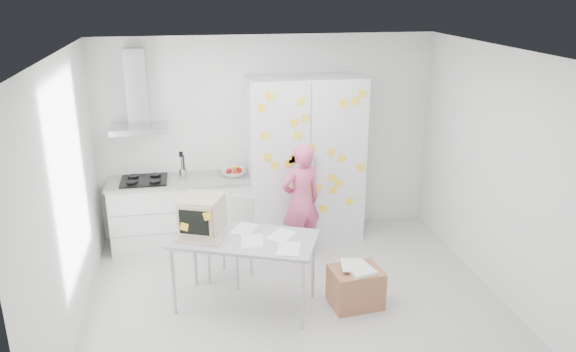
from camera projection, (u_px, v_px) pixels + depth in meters
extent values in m
cube|color=silver|center=(296.00, 302.00, 6.18)|extent=(4.50, 4.00, 0.02)
cube|color=white|center=(268.00, 137.00, 7.59)|extent=(4.50, 0.02, 2.70)
cube|color=white|center=(65.00, 201.00, 5.35)|extent=(0.02, 4.00, 2.70)
cube|color=white|center=(499.00, 174.00, 6.11)|extent=(0.02, 4.00, 2.70)
cube|color=white|center=(297.00, 53.00, 5.29)|extent=(4.50, 4.00, 0.02)
cube|color=white|center=(182.00, 213.00, 7.41)|extent=(1.80, 0.60, 0.88)
cube|color=gray|center=(181.00, 212.00, 7.08)|extent=(1.76, 0.01, 0.01)
cube|color=gray|center=(183.00, 232.00, 7.17)|extent=(1.76, 0.01, 0.01)
cube|color=#9E9E99|center=(180.00, 180.00, 7.25)|extent=(1.84, 0.63, 0.04)
cube|color=black|center=(144.00, 181.00, 7.17)|extent=(0.58, 0.50, 0.03)
cylinder|color=black|center=(132.00, 182.00, 7.03)|extent=(0.14, 0.14, 0.02)
cylinder|color=black|center=(155.00, 181.00, 7.07)|extent=(0.14, 0.14, 0.02)
cylinder|color=black|center=(133.00, 176.00, 7.25)|extent=(0.14, 0.14, 0.02)
cylinder|color=black|center=(155.00, 175.00, 7.30)|extent=(0.14, 0.14, 0.02)
cylinder|color=silver|center=(183.00, 174.00, 7.23)|extent=(0.10, 0.10, 0.14)
cylinder|color=black|center=(182.00, 166.00, 7.21)|extent=(0.01, 0.01, 0.30)
cylinder|color=black|center=(184.00, 167.00, 7.19)|extent=(0.01, 0.01, 0.30)
cylinder|color=black|center=(183.00, 166.00, 7.22)|extent=(0.01, 0.01, 0.30)
cube|color=black|center=(181.00, 154.00, 7.16)|extent=(0.05, 0.01, 0.07)
imported|color=white|center=(234.00, 173.00, 7.35)|extent=(0.31, 0.31, 0.08)
sphere|color=#B2140F|center=(229.00, 171.00, 7.35)|extent=(0.08, 0.08, 0.08)
sphere|color=#B2140F|center=(236.00, 172.00, 7.30)|extent=(0.08, 0.08, 0.08)
sphere|color=#B2140F|center=(239.00, 170.00, 7.39)|extent=(0.08, 0.08, 0.08)
cylinder|color=yellow|center=(232.00, 168.00, 7.35)|extent=(0.09, 0.17, 0.10)
cylinder|color=yellow|center=(234.00, 167.00, 7.35)|extent=(0.04, 0.17, 0.10)
cylinder|color=yellow|center=(236.00, 167.00, 7.35)|extent=(0.08, 0.17, 0.10)
cube|color=silver|center=(140.00, 129.00, 7.00)|extent=(0.70, 0.48, 0.07)
cube|color=silver|center=(137.00, 87.00, 6.94)|extent=(0.26, 0.24, 0.95)
cube|color=silver|center=(305.00, 159.00, 7.45)|extent=(1.50, 0.65, 2.20)
cube|color=slate|center=(310.00, 167.00, 7.14)|extent=(0.01, 0.01, 2.16)
cube|color=silver|center=(306.00, 168.00, 7.12)|extent=(0.02, 0.02, 0.30)
cube|color=silver|center=(315.00, 167.00, 7.14)|extent=(0.02, 0.02, 0.30)
cube|color=yellow|center=(344.00, 104.00, 6.94)|extent=(0.10, 0.00, 0.10)
cube|color=yellow|center=(356.00, 101.00, 6.96)|extent=(0.12, 0.00, 0.12)
cube|color=yellow|center=(361.00, 168.00, 7.27)|extent=(0.12, 0.00, 0.12)
cube|color=yellow|center=(293.00, 160.00, 7.06)|extent=(0.10, 0.00, 0.10)
cube|color=yellow|center=(312.00, 148.00, 7.06)|extent=(0.12, 0.00, 0.12)
cube|color=yellow|center=(338.00, 183.00, 7.28)|extent=(0.12, 0.00, 0.12)
cube|color=yellow|center=(295.00, 185.00, 7.18)|extent=(0.10, 0.00, 0.10)
cube|color=yellow|center=(301.00, 102.00, 6.84)|extent=(0.12, 0.00, 0.12)
cube|color=yellow|center=(317.00, 188.00, 7.25)|extent=(0.12, 0.00, 0.12)
cube|color=yellow|center=(342.00, 159.00, 7.18)|extent=(0.12, 0.00, 0.12)
cube|color=yellow|center=(332.00, 178.00, 7.24)|extent=(0.10, 0.00, 0.10)
cube|color=yellow|center=(294.00, 123.00, 6.91)|extent=(0.12, 0.00, 0.12)
cube|color=yellow|center=(275.00, 166.00, 7.04)|extent=(0.10, 0.00, 0.10)
cube|color=yellow|center=(268.00, 157.00, 6.99)|extent=(0.10, 0.00, 0.10)
cube|color=yellow|center=(262.00, 108.00, 6.78)|extent=(0.11, 0.00, 0.11)
cube|color=yellow|center=(305.00, 205.00, 7.29)|extent=(0.10, 0.00, 0.10)
cube|color=yellow|center=(295.00, 159.00, 7.07)|extent=(0.11, 0.00, 0.11)
cube|color=yellow|center=(350.00, 201.00, 7.39)|extent=(0.11, 0.00, 0.11)
cube|color=yellow|center=(362.00, 93.00, 6.94)|extent=(0.10, 0.00, 0.10)
cube|color=yellow|center=(298.00, 135.00, 6.97)|extent=(0.10, 0.00, 0.10)
cube|color=yellow|center=(289.00, 164.00, 7.07)|extent=(0.11, 0.00, 0.11)
cube|color=yellow|center=(323.00, 208.00, 7.36)|extent=(0.10, 0.00, 0.10)
cube|color=yellow|center=(270.00, 96.00, 6.75)|extent=(0.10, 0.00, 0.10)
cube|color=yellow|center=(265.00, 136.00, 6.90)|extent=(0.12, 0.00, 0.12)
cube|color=yellow|center=(333.00, 190.00, 7.30)|extent=(0.11, 0.00, 0.11)
cube|color=yellow|center=(305.00, 119.00, 6.92)|extent=(0.11, 0.00, 0.11)
cube|color=yellow|center=(331.00, 152.00, 7.12)|extent=(0.11, 0.00, 0.11)
cube|color=yellow|center=(312.00, 189.00, 7.24)|extent=(0.11, 0.00, 0.11)
imported|color=#DB5583|center=(301.00, 201.00, 7.00)|extent=(0.62, 0.50, 1.48)
cube|color=#9EA4A8|center=(244.00, 239.00, 5.85)|extent=(1.67, 1.26, 0.03)
cylinder|color=#B3B3B8|center=(173.00, 281.00, 5.83)|extent=(0.05, 0.05, 0.77)
cylinder|color=#B3B3B8|center=(302.00, 296.00, 5.57)|extent=(0.05, 0.05, 0.77)
cylinder|color=#B3B3B8|center=(195.00, 255.00, 6.40)|extent=(0.05, 0.05, 0.77)
cylinder|color=#B3B3B8|center=(313.00, 266.00, 6.14)|extent=(0.05, 0.05, 0.77)
cube|color=#C7B594|center=(202.00, 214.00, 5.96)|extent=(0.54, 0.55, 0.38)
cube|color=#C7B594|center=(194.00, 222.00, 5.75)|extent=(0.36, 0.16, 0.34)
cube|color=black|center=(194.00, 223.00, 5.74)|extent=(0.30, 0.13, 0.27)
cube|color=yellow|center=(184.00, 227.00, 5.77)|extent=(0.09, 0.04, 0.10)
cube|color=yellow|center=(207.00, 216.00, 5.68)|extent=(0.10, 0.04, 0.10)
cube|color=#C7B594|center=(198.00, 241.00, 5.75)|extent=(0.50, 0.33, 0.03)
cube|color=gray|center=(198.00, 239.00, 5.74)|extent=(0.44, 0.27, 0.01)
cube|color=white|center=(252.00, 241.00, 5.78)|extent=(0.27, 0.35, 0.00)
cube|color=white|center=(281.00, 235.00, 5.89)|extent=(0.38, 0.39, 0.00)
cube|color=white|center=(289.00, 249.00, 5.60)|extent=(0.31, 0.37, 0.00)
cube|color=white|center=(244.00, 229.00, 6.05)|extent=(0.36, 0.39, 0.00)
cube|color=#BCBCB9|center=(230.00, 242.00, 6.49)|extent=(0.62, 0.62, 0.04)
cube|color=#BCBCB9|center=(237.00, 215.00, 6.58)|extent=(0.38, 0.25, 0.49)
cylinder|color=#B7B6BC|center=(209.00, 266.00, 6.47)|extent=(0.04, 0.04, 0.46)
cylinder|color=#B7B6BC|center=(237.00, 271.00, 6.35)|extent=(0.04, 0.04, 0.46)
cylinder|color=#B7B6BC|center=(224.00, 252.00, 6.79)|extent=(0.04, 0.04, 0.46)
cylinder|color=#B7B6BC|center=(251.00, 258.00, 6.67)|extent=(0.04, 0.04, 0.46)
cube|color=#A46947|center=(355.00, 287.00, 6.06)|extent=(0.57, 0.48, 0.42)
cube|color=white|center=(359.00, 269.00, 5.97)|extent=(0.32, 0.39, 0.04)
cube|color=white|center=(352.00, 265.00, 6.00)|extent=(0.28, 0.35, 0.00)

